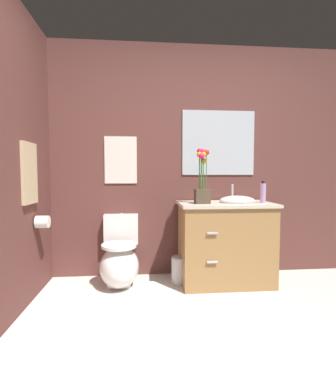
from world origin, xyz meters
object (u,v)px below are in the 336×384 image
Objects in this scene: vanity_cabinet at (225,242)px; wall_poster at (121,160)px; toilet at (120,261)px; soap_bottle at (263,193)px; flower_vase at (202,183)px; toilet_paper_roll at (43,222)px; trash_bin at (180,270)px; hanging_towel at (29,173)px; wall_mirror at (218,143)px.

vanity_cabinet is 1.39m from wall_poster.
soap_bottle is (1.43, -0.09, 0.68)m from toilet.
flower_vase is at bearing -23.50° from wall_poster.
vanity_cabinet is 0.65m from flower_vase.
toilet_paper_roll is at bearing -163.58° from toilet.
soap_bottle reaches higher than trash_bin.
flower_vase is at bearing -5.99° from toilet.
wall_poster is (-1.43, 0.35, 0.34)m from soap_bottle.
toilet_paper_roll is (-1.27, -0.19, 0.54)m from trash_bin.
hanging_towel is (-1.33, -0.31, 0.98)m from trash_bin.
toilet is 3.14× the size of soap_bottle.
hanging_towel is (-0.72, -0.58, -0.14)m from wall_poster.
vanity_cabinet is at bearing 9.22° from hanging_towel.
vanity_cabinet is 1.25× the size of wall_mirror.
hanging_towel is at bearing -161.88° from wall_mirror.
trash_bin is 1.40m from toilet_paper_roll.
wall_mirror reaches higher than wall_poster.
trash_bin is (-0.82, 0.08, -0.79)m from soap_bottle.
vanity_cabinet is 3.68× the size of trash_bin.
vanity_cabinet is at bearing -15.40° from wall_poster.
wall_poster reaches higher than toilet_paper_roll.
vanity_cabinet is 1.07m from wall_mirror.
flower_vase is 1.52m from toilet_paper_roll.
toilet_paper_roll is at bearing -145.16° from wall_poster.
flower_vase is at bearing 179.84° from soap_bottle.
flower_vase is (-0.26, -0.06, 0.60)m from vanity_cabinet.
wall_poster reaches higher than flower_vase.
wall_poster is 0.62× the size of wall_mirror.
trash_bin is 1.31m from wall_poster.
trash_bin is 0.52× the size of hanging_towel.
vanity_cabinet is at bearing 170.49° from soap_bottle.
toilet is at bearing 23.71° from hanging_towel.
flower_vase is 2.44× the size of soap_bottle.
hanging_towel reaches higher than trash_bin.
toilet_paper_roll reaches higher than trash_bin.
trash_bin is 1.42m from wall_mirror.
toilet_paper_roll is (-1.48, -0.11, -0.34)m from flower_vase.
wall_mirror is 1.91m from hanging_towel.
flower_vase is at bearing -167.12° from vanity_cabinet.
flower_vase is 0.91m from trash_bin.
wall_poster is at bearing 90.00° from toilet.
wall_poster reaches higher than vanity_cabinet.
toilet is 6.27× the size of toilet_paper_roll.
soap_bottle is 1.51m from wall_poster.
toilet is 1.63m from wall_mirror.
trash_bin is at bearing -24.49° from wall_poster.
wall_mirror is at bearing 90.55° from vanity_cabinet.
wall_mirror reaches higher than hanging_towel.
soap_bottle is (0.36, -0.06, 0.50)m from vanity_cabinet.
flower_vase is at bearing -20.46° from trash_bin.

